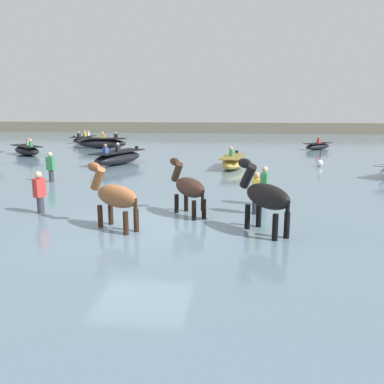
% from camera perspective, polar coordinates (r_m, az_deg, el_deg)
% --- Properties ---
extents(ground_plane, '(120.00, 120.00, 0.00)m').
position_cam_1_polar(ground_plane, '(10.60, -7.21, -6.95)').
color(ground_plane, gray).
extents(water_surface, '(90.00, 90.00, 0.39)m').
position_cam_1_polar(water_surface, '(20.15, -0.57, 2.77)').
color(water_surface, slate).
rests_on(water_surface, ground).
extents(horse_lead_dark_bay, '(1.36, 1.60, 1.95)m').
position_cam_1_polar(horse_lead_dark_bay, '(11.38, -0.51, 0.49)').
color(horse_lead_dark_bay, '#382319').
rests_on(horse_lead_dark_bay, ground).
extents(horse_trailing_chestnut, '(1.73, 1.30, 2.03)m').
position_cam_1_polar(horse_trailing_chestnut, '(10.23, -10.92, -0.79)').
color(horse_trailing_chestnut, brown).
rests_on(horse_trailing_chestnut, ground).
extents(horse_flank_black, '(1.43, 1.79, 2.14)m').
position_cam_1_polar(horse_flank_black, '(9.90, 10.39, -0.81)').
color(horse_flank_black, black).
rests_on(horse_flank_black, ground).
extents(boat_mid_outer, '(2.45, 3.76, 1.18)m').
position_cam_1_polar(boat_mid_outer, '(22.14, -10.50, 4.84)').
color(boat_mid_outer, black).
rests_on(boat_mid_outer, water_surface).
extents(boat_mid_channel, '(1.59, 2.95, 1.02)m').
position_cam_1_polar(boat_mid_channel, '(36.50, -15.17, 7.27)').
color(boat_mid_channel, black).
rests_on(boat_mid_channel, water_surface).
extents(boat_far_inshore, '(3.72, 1.36, 1.23)m').
position_cam_1_polar(boat_far_inshore, '(31.19, -12.71, 6.82)').
color(boat_far_inshore, black).
rests_on(boat_far_inshore, water_surface).
extents(boat_near_starboard, '(2.99, 2.78, 1.10)m').
position_cam_1_polar(boat_near_starboard, '(28.08, -22.50, 5.53)').
color(boat_near_starboard, black).
rests_on(boat_near_starboard, water_surface).
extents(boat_near_port, '(1.41, 3.13, 1.10)m').
position_cam_1_polar(boat_near_port, '(20.39, 5.88, 4.26)').
color(boat_near_port, gold).
rests_on(boat_near_port, water_surface).
extents(boat_far_offshore, '(2.38, 2.26, 0.96)m').
position_cam_1_polar(boat_far_offshore, '(30.82, 17.49, 6.26)').
color(boat_far_offshore, black).
rests_on(boat_far_offshore, water_surface).
extents(person_onlooker_left, '(0.21, 0.33, 1.63)m').
position_cam_1_polar(person_onlooker_left, '(11.68, 9.09, -0.80)').
color(person_onlooker_left, '#383842').
rests_on(person_onlooker_left, ground).
extents(person_spectator_far, '(0.35, 0.26, 1.63)m').
position_cam_1_polar(person_spectator_far, '(17.58, -19.47, 2.95)').
color(person_spectator_far, '#383842').
rests_on(person_spectator_far, ground).
extents(person_onlooker_right, '(0.31, 0.37, 1.63)m').
position_cam_1_polar(person_onlooker_right, '(12.41, -20.86, -0.69)').
color(person_onlooker_right, '#383842').
rests_on(person_onlooker_right, ground).
extents(person_wading_close, '(0.28, 0.36, 1.63)m').
position_cam_1_polar(person_wading_close, '(12.78, 10.24, 0.26)').
color(person_wading_close, '#383842').
rests_on(person_wading_close, ground).
extents(channel_buoy, '(0.36, 0.36, 0.82)m').
position_cam_1_polar(channel_buoy, '(22.00, 17.75, 3.97)').
color(channel_buoy, silver).
rests_on(channel_buoy, water_surface).
extents(far_shoreline, '(80.00, 2.40, 1.66)m').
position_cam_1_polar(far_shoreline, '(49.11, 3.64, 8.95)').
color(far_shoreline, gray).
rests_on(far_shoreline, ground).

